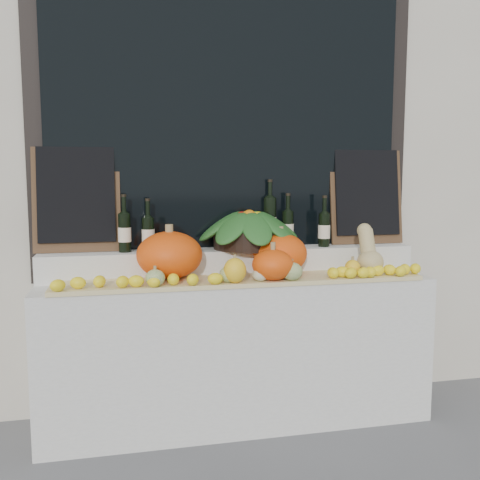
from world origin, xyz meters
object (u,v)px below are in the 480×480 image
pumpkin_left (170,255)px  butternut_squash (369,253)px  produce_bowl (249,229)px  wine_bottle_tall (270,221)px  pumpkin_right (280,253)px

pumpkin_left → butternut_squash: 1.19m
pumpkin_left → butternut_squash: (1.18, -0.09, -0.01)m
butternut_squash → produce_bowl: (-0.68, 0.26, 0.14)m
pumpkin_left → produce_bowl: bearing=18.9°
butternut_squash → wine_bottle_tall: (-0.53, 0.33, 0.17)m
pumpkin_left → wine_bottle_tall: wine_bottle_tall is taller
pumpkin_right → butternut_squash: (0.52, -0.10, -0.00)m
pumpkin_left → wine_bottle_tall: bearing=20.0°
wine_bottle_tall → pumpkin_left: bearing=-160.0°
pumpkin_right → wine_bottle_tall: size_ratio=0.76×
produce_bowl → pumpkin_right: bearing=-46.5°
pumpkin_right → butternut_squash: size_ratio=1.09×
produce_bowl → wine_bottle_tall: bearing=23.6°
pumpkin_left → wine_bottle_tall: 0.72m
butternut_squash → produce_bowl: 0.74m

